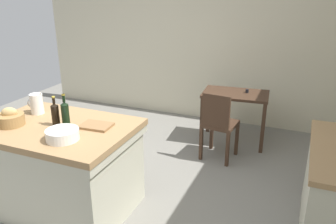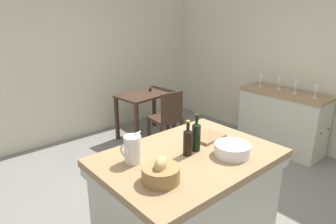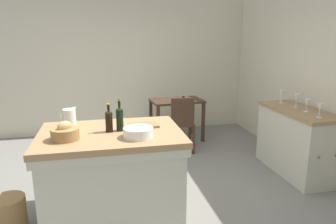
# 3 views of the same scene
# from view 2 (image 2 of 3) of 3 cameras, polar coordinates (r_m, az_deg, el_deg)

# --- Properties ---
(ground_plane) EXTENTS (6.76, 6.76, 0.00)m
(ground_plane) POSITION_cam_2_polar(r_m,az_deg,el_deg) (3.25, 0.97, -18.77)
(ground_plane) COLOR slate
(wall_back) EXTENTS (5.32, 0.12, 2.60)m
(wall_back) POSITION_cam_2_polar(r_m,az_deg,el_deg) (4.88, -20.08, 9.60)
(wall_back) COLOR beige
(wall_back) RESTS_ON ground
(wall_right) EXTENTS (0.12, 5.20, 2.60)m
(wall_right) POSITION_cam_2_polar(r_m,az_deg,el_deg) (4.78, 25.23, 8.79)
(wall_right) COLOR beige
(wall_right) RESTS_ON ground
(island_table) EXTENTS (1.42, 1.00, 0.91)m
(island_table) POSITION_cam_2_polar(r_m,az_deg,el_deg) (2.59, 3.82, -16.47)
(island_table) COLOR #99754C
(island_table) RESTS_ON ground
(side_cabinet) EXTENTS (0.52, 1.25, 0.90)m
(side_cabinet) POSITION_cam_2_polar(r_m,az_deg,el_deg) (4.72, 21.15, -1.52)
(side_cabinet) COLOR #99754C
(side_cabinet) RESTS_ON ground
(writing_desk) EXTENTS (0.95, 0.64, 0.79)m
(writing_desk) POSITION_cam_2_polar(r_m,az_deg,el_deg) (4.81, -4.31, 2.24)
(writing_desk) COLOR #3D281C
(writing_desk) RESTS_ON ground
(wooden_chair) EXTENTS (0.44, 0.44, 0.92)m
(wooden_chair) POSITION_cam_2_polar(r_m,az_deg,el_deg) (4.34, -0.16, -1.16)
(wooden_chair) COLOR #3D281C
(wooden_chair) RESTS_ON ground
(pitcher) EXTENTS (0.17, 0.13, 0.25)m
(pitcher) POSITION_cam_2_polar(r_m,az_deg,el_deg) (2.22, -6.88, -7.10)
(pitcher) COLOR silver
(pitcher) RESTS_ON island_table
(wash_bowl) EXTENTS (0.28, 0.28, 0.09)m
(wash_bowl) POSITION_cam_2_polar(r_m,az_deg,el_deg) (2.39, 12.28, -7.11)
(wash_bowl) COLOR silver
(wash_bowl) RESTS_ON island_table
(bread_basket) EXTENTS (0.26, 0.26, 0.18)m
(bread_basket) POSITION_cam_2_polar(r_m,az_deg,el_deg) (1.99, -1.39, -11.63)
(bread_basket) COLOR olive
(bread_basket) RESTS_ON island_table
(cutting_board) EXTENTS (0.30, 0.23, 0.02)m
(cutting_board) POSITION_cam_2_polar(r_m,az_deg,el_deg) (2.68, 7.69, -4.78)
(cutting_board) COLOR olive
(cutting_board) RESTS_ON island_table
(wine_bottle_dark) EXTENTS (0.07, 0.07, 0.32)m
(wine_bottle_dark) POSITION_cam_2_polar(r_m,az_deg,el_deg) (2.39, 5.47, -4.56)
(wine_bottle_dark) COLOR black
(wine_bottle_dark) RESTS_ON island_table
(wine_bottle_amber) EXTENTS (0.07, 0.07, 0.29)m
(wine_bottle_amber) POSITION_cam_2_polar(r_m,az_deg,el_deg) (2.32, 3.83, -5.65)
(wine_bottle_amber) COLOR black
(wine_bottle_amber) RESTS_ON island_table
(wine_glass_far_left) EXTENTS (0.07, 0.07, 0.17)m
(wine_glass_far_left) POSITION_cam_2_polar(r_m,az_deg,el_deg) (4.37, 26.69, 3.88)
(wine_glass_far_left) COLOR white
(wine_glass_far_left) RESTS_ON side_cabinet
(wine_glass_left) EXTENTS (0.07, 0.07, 0.16)m
(wine_glass_left) POSITION_cam_2_polar(r_m,az_deg,el_deg) (4.53, 23.48, 4.75)
(wine_glass_left) COLOR white
(wine_glass_left) RESTS_ON side_cabinet
(wine_glass_middle) EXTENTS (0.07, 0.07, 0.18)m
(wine_glass_middle) POSITION_cam_2_polar(r_m,az_deg,el_deg) (4.66, 20.79, 5.63)
(wine_glass_middle) COLOR white
(wine_glass_middle) RESTS_ON side_cabinet
(wine_glass_right) EXTENTS (0.07, 0.07, 0.18)m
(wine_glass_right) POSITION_cam_2_polar(r_m,az_deg,el_deg) (4.75, 17.51, 6.21)
(wine_glass_right) COLOR white
(wine_glass_right) RESTS_ON side_cabinet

